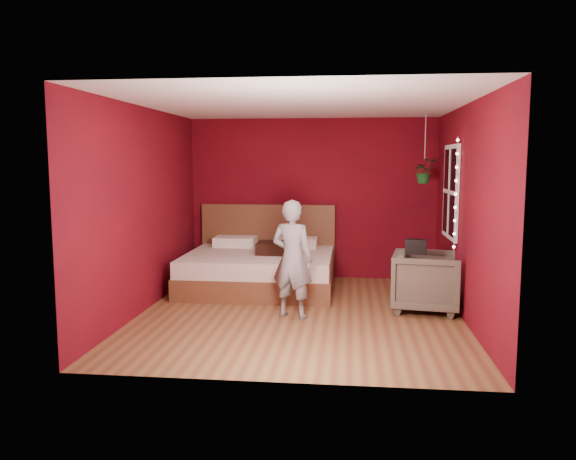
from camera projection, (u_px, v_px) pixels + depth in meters
name	position (u px, v px, depth m)	size (l,w,h in m)	color
floor	(300.00, 313.00, 7.11)	(4.50, 4.50, 0.00)	brown
room_walls	(300.00, 180.00, 6.90)	(4.04, 4.54, 2.62)	maroon
window	(450.00, 192.00, 7.60)	(0.05, 0.97, 1.27)	white
fairy_lights	(456.00, 194.00, 7.08)	(0.04, 0.04, 1.45)	silver
bed	(261.00, 267.00, 8.50)	(2.19, 1.87, 1.21)	brown
person	(292.00, 259.00, 6.85)	(0.53, 0.35, 1.45)	gray
armchair	(426.00, 281.00, 7.18)	(0.82, 0.84, 0.77)	#625E4D
handbag	(416.00, 247.00, 6.98)	(0.26, 0.13, 0.18)	black
throw_pillow	(274.00, 248.00, 8.32)	(0.48, 0.48, 0.17)	black
hanging_plant	(424.00, 171.00, 8.19)	(0.38, 0.35, 1.01)	silver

